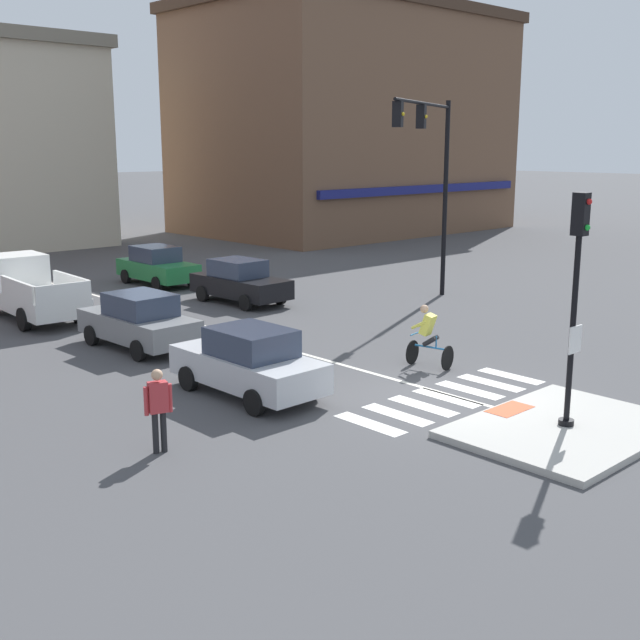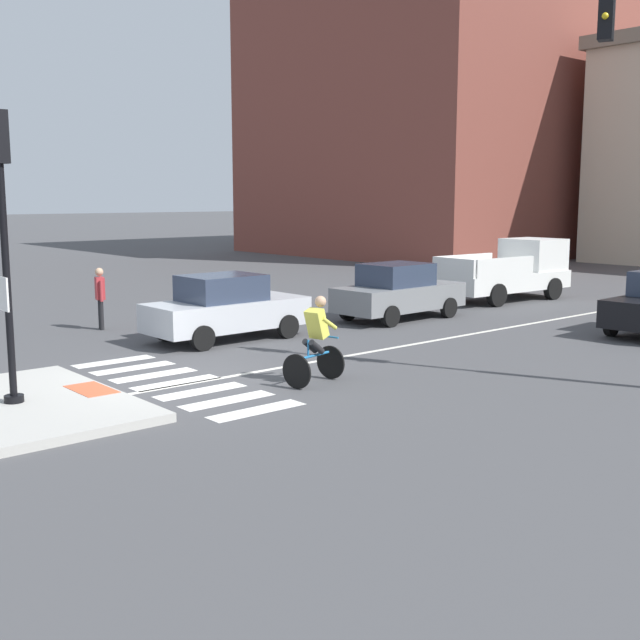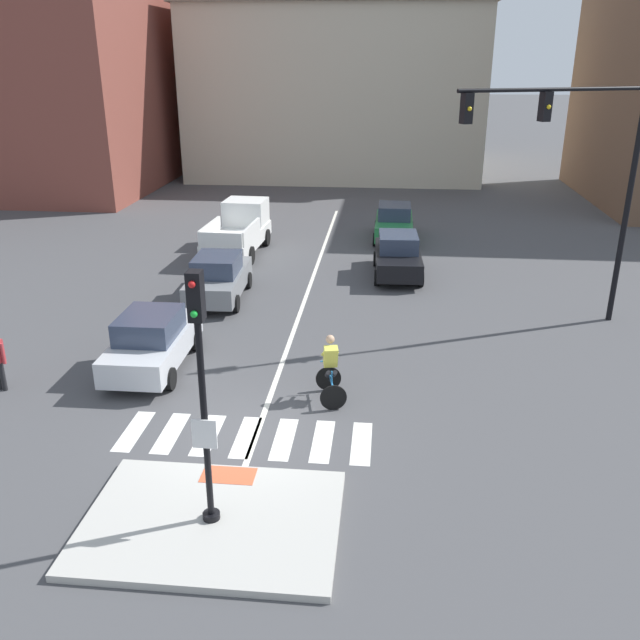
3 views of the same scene
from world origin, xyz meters
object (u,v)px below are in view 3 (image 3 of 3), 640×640
at_px(traffic_light_mast, 584,162).
at_px(car_silver_westbound_near, 152,341).
at_px(car_grey_westbound_far, 218,277).
at_px(cyclist, 331,367).
at_px(pickup_truck_white_westbound_distant, 240,230).
at_px(car_green_eastbound_distant, 394,223).
at_px(signal_pole, 201,379).
at_px(car_black_eastbound_far, 398,255).

bearing_deg(traffic_light_mast, car_silver_westbound_near, -160.02).
xyz_separation_m(car_grey_westbound_far, cyclist, (4.58, -7.04, 0.06)).
bearing_deg(pickup_truck_white_westbound_distant, car_green_eastbound_distant, 22.23).
distance_m(signal_pole, traffic_light_mast, 14.05).
distance_m(traffic_light_mast, car_grey_westbound_far, 12.42).
relative_size(car_black_eastbound_far, car_silver_westbound_near, 1.01).
height_order(car_green_eastbound_distant, pickup_truck_white_westbound_distant, pickup_truck_white_westbound_distant).
bearing_deg(car_green_eastbound_distant, car_black_eastbound_far, -88.62).
xyz_separation_m(signal_pole, traffic_light_mast, (8.72, 10.81, 2.17)).
bearing_deg(traffic_light_mast, cyclist, -140.86).
bearing_deg(car_green_eastbound_distant, car_grey_westbound_far, -124.40).
xyz_separation_m(car_black_eastbound_far, cyclist, (-1.75, -10.50, 0.06)).
bearing_deg(car_grey_westbound_far, traffic_light_mast, -6.79).
bearing_deg(traffic_light_mast, car_green_eastbound_distant, 117.16).
xyz_separation_m(car_green_eastbound_distant, car_grey_westbound_far, (-6.19, -9.05, 0.00)).
relative_size(signal_pole, car_black_eastbound_far, 1.14).
height_order(car_green_eastbound_distant, car_black_eastbound_far, same).
bearing_deg(car_grey_westbound_far, pickup_truck_white_westbound_distant, 95.13).
bearing_deg(car_green_eastbound_distant, car_silver_westbound_near, -114.18).
distance_m(traffic_light_mast, pickup_truck_white_westbound_distant, 14.93).
bearing_deg(car_silver_westbound_near, traffic_light_mast, 19.98).
height_order(traffic_light_mast, car_black_eastbound_far, traffic_light_mast).
height_order(car_silver_westbound_near, car_grey_westbound_far, same).
bearing_deg(car_grey_westbound_far, signal_pole, -76.96).
bearing_deg(car_green_eastbound_distant, cyclist, -95.72).
distance_m(signal_pole, cyclist, 5.85).
distance_m(signal_pole, car_grey_westbound_far, 12.70).
height_order(traffic_light_mast, pickup_truck_white_westbound_distant, traffic_light_mast).
height_order(signal_pole, car_green_eastbound_distant, signal_pole).
relative_size(car_silver_westbound_near, car_grey_westbound_far, 0.99).
xyz_separation_m(car_silver_westbound_near, car_grey_westbound_far, (0.44, 5.73, 0.00)).
bearing_deg(car_silver_westbound_near, car_green_eastbound_distant, 65.82).
height_order(signal_pole, car_black_eastbound_far, signal_pole).
bearing_deg(cyclist, pickup_truck_white_westbound_distant, 111.12).
xyz_separation_m(traffic_light_mast, car_green_eastbound_distant, (-5.35, 10.42, -4.38)).
xyz_separation_m(signal_pole, car_grey_westbound_far, (-2.82, 12.18, -2.21)).
relative_size(signal_pole, cyclist, 2.84).
distance_m(car_green_eastbound_distant, car_grey_westbound_far, 10.96).
bearing_deg(signal_pole, traffic_light_mast, 51.10).
height_order(car_black_eastbound_far, car_silver_westbound_near, same).
bearing_deg(traffic_light_mast, pickup_truck_white_westbound_distant, 147.68).
xyz_separation_m(pickup_truck_white_westbound_distant, cyclist, (5.15, -13.32, -0.11)).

